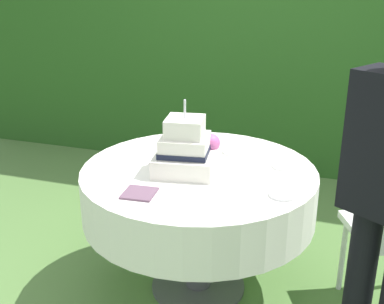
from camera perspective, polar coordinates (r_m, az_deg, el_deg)
The scene contains 9 objects.
ground_plane at distance 2.93m, azimuth 0.73°, elevation -15.58°, with size 20.00×20.00×0.00m, color #547A3D.
foliage_hedge at distance 4.45m, azimuth 9.46°, elevation 16.89°, with size 5.80×0.56×2.92m, color #28561E.
cake_table at distance 2.61m, azimuth 0.79°, elevation -4.78°, with size 1.25×1.25×0.75m.
wedding_cake at distance 2.49m, azimuth -0.67°, elevation 0.24°, with size 0.35×0.36×0.38m.
serving_plate_near at distance 2.92m, azimuth 0.12°, elevation 1.08°, with size 0.13×0.13×0.01m, color white.
serving_plate_far at distance 2.79m, azimuth 5.02°, elevation 0.00°, with size 0.14×0.14×0.01m, color white.
serving_plate_left at distance 2.29m, azimuth 10.69°, elevation -4.97°, with size 0.13×0.13×0.01m, color white.
serving_plate_right at distance 2.62m, azimuth 10.81°, elevation -1.68°, with size 0.13×0.13×0.01m, color white.
napkin_stack at distance 2.28m, azimuth -6.23°, elevation -4.86°, with size 0.15×0.15×0.01m, color #6B4C60.
Camera 1 is at (0.70, -2.25, 1.73)m, focal length 45.18 mm.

